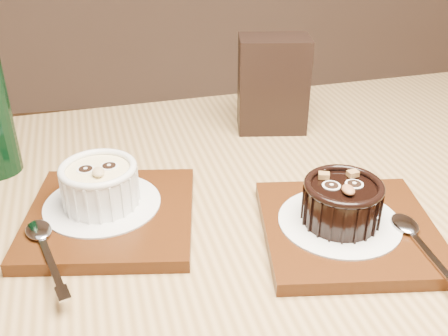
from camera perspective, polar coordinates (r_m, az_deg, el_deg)
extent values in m
cube|color=olive|center=(0.58, 3.78, -8.76)|extent=(1.27, 0.90, 0.04)
cylinder|color=olive|center=(1.28, 21.92, -7.90)|extent=(0.06, 0.06, 0.71)
cube|color=#44200B|center=(0.60, -12.22, -5.13)|extent=(0.20, 0.20, 0.01)
cylinder|color=silver|center=(0.60, -13.10, -3.80)|extent=(0.13, 0.13, 0.00)
cylinder|color=white|center=(0.59, -13.33, -2.01)|extent=(0.08, 0.08, 0.04)
cylinder|color=beige|center=(0.58, -13.56, -0.33)|extent=(0.07, 0.07, 0.00)
torus|color=white|center=(0.58, -13.60, -0.03)|extent=(0.08, 0.08, 0.01)
cylinder|color=black|center=(0.58, -14.84, -0.08)|extent=(0.02, 0.02, 0.00)
cylinder|color=black|center=(0.59, -12.41, 0.27)|extent=(0.02, 0.02, 0.00)
ellipsoid|color=tan|center=(0.57, -13.52, -0.41)|extent=(0.01, 0.02, 0.01)
cube|color=#44200B|center=(0.58, 13.39, -6.55)|extent=(0.20, 0.20, 0.01)
cylinder|color=silver|center=(0.57, 12.45, -5.69)|extent=(0.13, 0.13, 0.00)
cylinder|color=black|center=(0.56, 12.68, -3.89)|extent=(0.08, 0.08, 0.04)
cylinder|color=black|center=(0.55, 12.90, -2.19)|extent=(0.07, 0.07, 0.00)
torus|color=black|center=(0.55, 12.94, -1.88)|extent=(0.08, 0.08, 0.01)
cylinder|color=black|center=(0.55, 11.61, -1.82)|extent=(0.02, 0.02, 0.00)
cylinder|color=black|center=(0.56, 14.01, -1.64)|extent=(0.02, 0.02, 0.00)
ellipsoid|color=brown|center=(0.54, 13.38, -2.33)|extent=(0.01, 0.02, 0.01)
cube|color=brown|center=(0.56, 10.82, -0.81)|extent=(0.01, 0.01, 0.01)
cube|color=brown|center=(0.57, 13.84, -0.60)|extent=(0.01, 0.01, 0.01)
cube|color=black|center=(0.78, 5.34, 9.04)|extent=(0.11, 0.07, 0.14)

